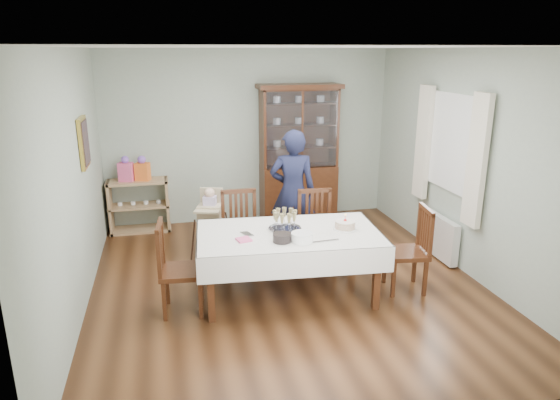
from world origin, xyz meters
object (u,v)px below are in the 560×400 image
object	(u,v)px
chair_far_right	(317,247)
champagne_tray	(285,223)
woman	(293,192)
china_cabinet	(299,152)
chair_end_left	(181,285)
sideboard	(139,206)
chair_far_left	(242,250)
gift_bag_orange	(142,169)
gift_bag_pink	(126,170)
birthday_cake	(345,225)
dining_table	(289,264)
high_chair	(211,229)
chair_end_right	(406,266)

from	to	relation	value
chair_far_right	champagne_tray	distance (m)	0.92
woman	champagne_tray	distance (m)	1.24
china_cabinet	chair_end_left	world-z (taller)	china_cabinet
sideboard	chair_far_left	bearing A→B (deg)	-55.25
chair_end_left	woman	size ratio (longest dim) A/B	0.59
chair_far_left	champagne_tray	distance (m)	0.91
chair_far_right	gift_bag_orange	size ratio (longest dim) A/B	2.67
chair_end_left	gift_bag_pink	world-z (taller)	gift_bag_pink
birthday_cake	gift_bag_pink	distance (m)	3.59
chair_far_right	champagne_tray	bearing A→B (deg)	-132.17
chair_end_left	gift_bag_pink	distance (m)	2.80
dining_table	gift_bag_pink	world-z (taller)	gift_bag_pink
champagne_tray	woman	bearing A→B (deg)	71.52
woman	chair_far_right	bearing A→B (deg)	114.51
china_cabinet	chair_far_right	bearing A→B (deg)	-98.23
china_cabinet	chair_far_left	distance (m)	2.34
sideboard	gift_bag_orange	bearing A→B (deg)	-12.63
chair_far_left	champagne_tray	xyz separation A→B (m)	(0.39, -0.63, 0.53)
chair_far_left	high_chair	world-z (taller)	chair_far_left
woman	champagne_tray	bearing A→B (deg)	83.16
gift_bag_pink	chair_end_right	bearing A→B (deg)	-40.22
china_cabinet	champagne_tray	size ratio (longest dim) A/B	5.87
chair_far_left	chair_end_right	xyz separation A→B (m)	(1.77, -0.88, -0.01)
woman	gift_bag_orange	size ratio (longest dim) A/B	4.51
chair_end_right	gift_bag_pink	distance (m)	4.25
china_cabinet	sideboard	bearing A→B (deg)	179.51
chair_far_right	chair_end_left	distance (m)	1.85
dining_table	chair_end_right	distance (m)	1.37
sideboard	china_cabinet	bearing A→B (deg)	-0.49
chair_far_left	chair_end_left	bearing A→B (deg)	-133.88
china_cabinet	birthday_cake	xyz separation A→B (m)	(-0.17, -2.60, -0.32)
chair_far_left	high_chair	distance (m)	0.74
chair_far_right	high_chair	world-z (taller)	chair_far_right
china_cabinet	birthday_cake	bearing A→B (deg)	-93.74
dining_table	birthday_cake	distance (m)	0.76
champagne_tray	gift_bag_orange	bearing A→B (deg)	122.82
birthday_cake	high_chair	bearing A→B (deg)	133.40
chair_end_left	chair_far_left	bearing A→B (deg)	-38.28
chair_far_right	gift_bag_pink	size ratio (longest dim) A/B	2.61
chair_end_right	champagne_tray	bearing A→B (deg)	-91.37
chair_far_left	chair_far_right	size ratio (longest dim) A/B	1.02
chair_far_right	gift_bag_orange	bearing A→B (deg)	141.65
chair_end_left	high_chair	bearing A→B (deg)	-11.82
dining_table	chair_end_left	distance (m)	1.20
gift_bag_orange	china_cabinet	bearing A→B (deg)	-0.04
dining_table	chair_end_left	size ratio (longest dim) A/B	2.10
sideboard	chair_end_left	bearing A→B (deg)	-79.17
dining_table	chair_far_left	bearing A→B (deg)	120.00
gift_bag_orange	high_chair	bearing A→B (deg)	-52.76
chair_end_right	chair_far_right	bearing A→B (deg)	-123.78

